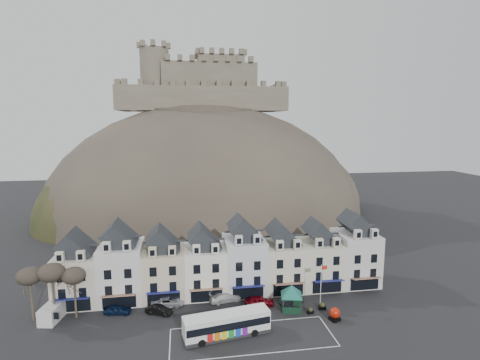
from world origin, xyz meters
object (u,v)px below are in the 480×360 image
car_silver (168,301)px  car_black (159,310)px  flagpole (321,284)px  car_navy (118,309)px  car_maroon (259,301)px  white_van (54,311)px  bus_shelter (292,291)px  car_white (225,297)px  bus (227,324)px  red_buoy (335,314)px  car_charcoal (291,300)px

car_silver → car_black: bearing=156.4°
flagpole → car_navy: size_ratio=1.76×
car_black → car_maroon: (15.60, 0.21, 0.12)m
flagpole → white_van: (-40.28, 3.31, -2.94)m
bus_shelter → car_white: size_ratio=1.19×
bus → bus_shelter: size_ratio=1.94×
white_van → red_buoy: bearing=0.5°
bus → car_navy: size_ratio=2.97×
car_maroon → car_white: bearing=70.6°
car_navy → car_maroon: 21.89m
bus → car_black: bearing=132.1°
white_van → car_white: 25.84m
bus → car_navy: bearing=141.6°
flagpole → car_silver: (-23.68, 4.68, -3.41)m
car_white → car_charcoal: car_white is taller
car_white → car_charcoal: 10.70m
bus_shelter → red_buoy: 7.06m
car_black → car_charcoal: 20.80m
bus → car_maroon: 9.83m
bus_shelter → car_white: 11.02m
bus_shelter → car_black: bearing=-172.1°
car_silver → flagpole: bearing=-99.2°
bus → car_maroon: bearing=41.1°
car_silver → car_maroon: car_maroon is taller
car_silver → car_charcoal: bearing=-95.3°
car_black → red_buoy: bearing=-79.1°
car_black → car_charcoal: bearing=-66.4°
bus_shelter → car_navy: 26.79m
bus_shelter → car_charcoal: 3.16m
red_buoy → white_van: bearing=170.4°
red_buoy → car_charcoal: red_buoy is taller
car_navy → car_white: car_white is taller
car_silver → car_navy: bearing=102.3°
car_silver → car_white: (9.20, 0.00, 0.05)m
flagpole → car_black: (-24.88, 2.18, -3.46)m
red_buoy → car_maroon: bearing=149.1°
red_buoy → car_maroon: 11.73m
car_silver → white_van: bearing=96.7°
car_silver → car_maroon: 14.58m
car_white → car_maroon: size_ratio=1.14×
bus_shelter → car_black: (-20.23, 1.85, -2.50)m
bus → car_maroon: bus is taller
red_buoy → car_charcoal: 7.59m
bus_shelter → red_buoy: (5.43, -3.96, -2.17)m
red_buoy → car_white: size_ratio=0.37×
bus → flagpole: size_ratio=1.68×
red_buoy → car_charcoal: bearing=129.9°
red_buoy → white_van: (-41.07, 6.94, 0.19)m
car_navy → car_charcoal: car_navy is taller
red_buoy → car_black: bearing=167.2°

